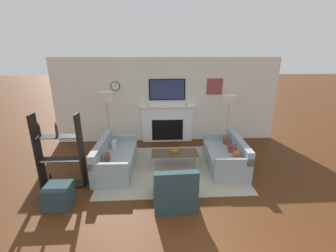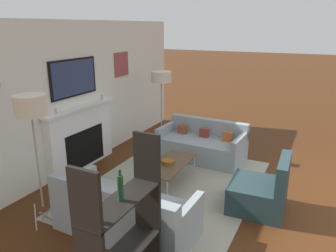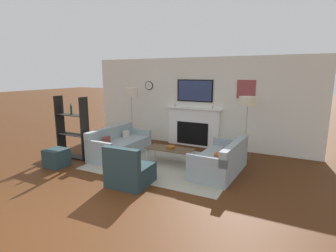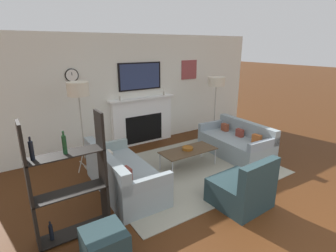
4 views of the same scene
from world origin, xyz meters
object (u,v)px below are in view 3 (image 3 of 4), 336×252
floor_lamp_left (131,93)px  armchair (129,172)px  couch_right (221,161)px  shelf_unit (72,129)px  floor_lamp_right (248,102)px  decorative_bowl (171,147)px  ottoman (56,158)px  coffee_table (170,149)px  couch_left (119,146)px

floor_lamp_left → armchair: bearing=-56.6°
couch_right → shelf_unit: shelf_unit is taller
couch_right → floor_lamp_right: 1.69m
armchair → floor_lamp_left: bearing=123.4°
couch_right → shelf_unit: size_ratio=1.05×
floor_lamp_left → floor_lamp_right: 3.48m
decorative_bowl → ottoman: decorative_bowl is taller
armchair → ottoman: bearing=177.8°
coffee_table → ottoman: size_ratio=2.51×
couch_left → armchair: 2.01m
decorative_bowl → floor_lamp_right: floor_lamp_right is taller
armchair → floor_lamp_left: size_ratio=0.47×
floor_lamp_right → ottoman: floor_lamp_right is taller
shelf_unit → ottoman: shelf_unit is taller
couch_left → decorative_bowl: 1.52m
couch_left → ottoman: size_ratio=3.92×
floor_lamp_right → shelf_unit: bearing=-157.1°
floor_lamp_left → decorative_bowl: bearing=-28.0°
decorative_bowl → shelf_unit: size_ratio=0.14×
couch_right → floor_lamp_left: 3.61m
floor_lamp_left → ottoman: floor_lamp_left is taller
couch_right → armchair: 2.07m
couch_left → floor_lamp_right: size_ratio=1.10×
decorative_bowl → shelf_unit: 2.67m
couch_left → floor_lamp_left: size_ratio=1.02×
couch_left → ottoman: 1.62m
coffee_table → ottoman: ottoman is taller
coffee_table → decorative_bowl: 0.07m
decorative_bowl → shelf_unit: shelf_unit is taller
armchair → shelf_unit: 2.56m
couch_right → decorative_bowl: (-1.33, 0.12, 0.14)m
armchair → decorative_bowl: (0.14, 1.58, 0.14)m
floor_lamp_left → shelf_unit: floor_lamp_left is taller
armchair → ottoman: armchair is taller
couch_left → coffee_table: size_ratio=1.56×
couch_left → couch_right: 2.84m
decorative_bowl → armchair: bearing=-95.0°
ottoman → decorative_bowl: bearing=32.5°
floor_lamp_right → couch_left: bearing=-161.0°
coffee_table → floor_lamp_left: floor_lamp_left is taller
couch_right → ottoman: size_ratio=3.68×
decorative_bowl → floor_lamp_left: bearing=152.0°
armchair → decorative_bowl: 1.60m
couch_right → decorative_bowl: 1.34m
couch_right → ottoman: 3.93m
couch_left → floor_lamp_left: 1.77m
couch_left → decorative_bowl: bearing=4.4°
couch_right → couch_left: bearing=179.9°
coffee_table → shelf_unit: (-2.52, -0.75, 0.42)m
ottoman → couch_right: bearing=20.6°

